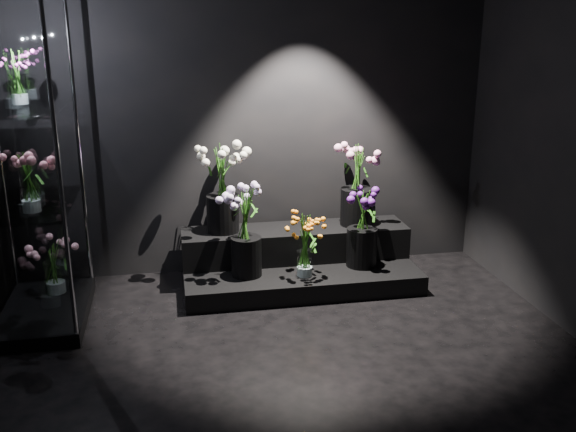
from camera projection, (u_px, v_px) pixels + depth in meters
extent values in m
plane|color=black|center=(300.00, 386.00, 3.87)|extent=(4.00, 4.00, 0.00)
plane|color=black|center=(253.00, 109.00, 5.34)|extent=(4.00, 0.00, 4.00)
plane|color=black|center=(468.00, 324.00, 1.58)|extent=(4.00, 0.00, 4.00)
cube|color=black|center=(300.00, 275.00, 5.33)|extent=(1.91, 0.85, 0.16)
cube|color=black|center=(295.00, 243.00, 5.47)|extent=(1.91, 0.43, 0.27)
cube|color=black|center=(45.00, 312.00, 4.72)|extent=(0.62, 1.03, 0.10)
cube|color=white|center=(32.00, 205.00, 4.48)|extent=(0.56, 0.97, 0.01)
cube|color=white|center=(20.00, 109.00, 4.28)|extent=(0.56, 0.97, 0.01)
cylinder|color=white|center=(305.00, 263.00, 5.08)|extent=(0.13, 0.13, 0.22)
cylinder|color=black|center=(246.00, 256.00, 5.08)|extent=(0.24, 0.24, 0.32)
cylinder|color=black|center=(362.00, 247.00, 5.28)|extent=(0.25, 0.25, 0.32)
cylinder|color=black|center=(223.00, 213.00, 5.30)|extent=(0.27, 0.27, 0.31)
cylinder|color=black|center=(357.00, 207.00, 5.48)|extent=(0.28, 0.28, 0.32)
cylinder|color=white|center=(30.00, 195.00, 4.26)|extent=(0.13, 0.13, 0.24)
cylinder|color=white|center=(19.00, 89.00, 4.41)|extent=(0.12, 0.12, 0.20)
cylinder|color=white|center=(55.00, 277.00, 4.90)|extent=(0.15, 0.15, 0.25)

